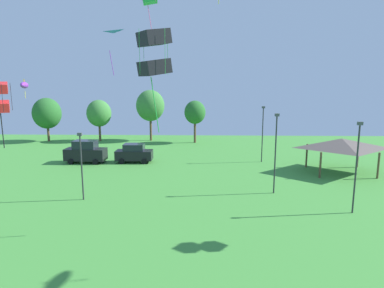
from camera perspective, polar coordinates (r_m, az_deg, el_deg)
name	(u,v)px	position (r m, az deg, el deg)	size (l,w,h in m)	color
kite_flying_2	(154,53)	(20.70, -6.35, 14.87)	(2.19, 2.17, 6.08)	black
kite_flying_7	(103,42)	(31.66, -14.65, 16.19)	(2.41, 2.62, 3.02)	blue
kite_flying_10	(24,85)	(44.82, -26.15, 8.80)	(1.84, 3.48, 2.18)	purple
parked_car_leftmost	(86,152)	(41.82, -17.32, -1.26)	(4.75, 2.28, 2.64)	black
parked_car_second_from_left	(134,153)	(40.71, -9.62, -1.51)	(4.25, 2.07, 2.20)	black
park_pavilion	(342,143)	(38.52, 23.66, 0.09)	(7.26, 5.76, 3.60)	brown
light_post_0	(263,131)	(40.72, 11.68, 2.13)	(0.36, 0.20, 6.57)	#2D2D33
light_post_1	(276,149)	(29.34, 13.75, -0.87)	(0.36, 0.20, 6.80)	#2D2D33
light_post_2	(357,163)	(26.80, 25.75, -2.84)	(0.36, 0.20, 6.64)	#2D2D33
light_post_3	(81,162)	(28.40, -17.96, -2.87)	(0.36, 0.20, 5.45)	#2D2D33
treeline_tree_0	(47,113)	(58.52, -23.03, 4.72)	(4.39, 4.39, 6.87)	brown
treeline_tree_1	(99,113)	(56.15, -15.25, 4.95)	(3.84, 3.84, 6.55)	brown
treeline_tree_2	(150,106)	(55.00, -6.97, 6.36)	(4.48, 4.48, 8.08)	brown
treeline_tree_3	(195,113)	(52.66, 0.50, 5.27)	(3.25, 3.25, 6.52)	brown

